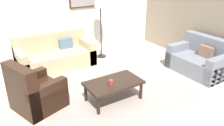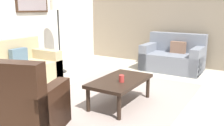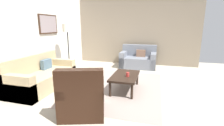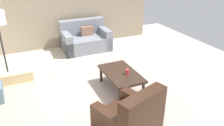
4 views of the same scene
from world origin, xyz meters
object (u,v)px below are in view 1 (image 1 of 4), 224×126
object	(u,v)px
couch_main	(55,55)
lamp_standing	(101,9)
cup	(111,83)
coffee_table	(114,84)
couch_loveseat	(201,60)
armchair_leather	(34,94)

from	to	relation	value
couch_main	lamp_standing	world-z (taller)	lamp_standing
cup	lamp_standing	world-z (taller)	lamp_standing
lamp_standing	coffee_table	bearing A→B (deg)	-113.73
cup	lamp_standing	size ratio (longest dim) A/B	0.06
couch_loveseat	armchair_leather	xyz separation A→B (m)	(-3.99, 0.57, 0.01)
coffee_table	lamp_standing	bearing A→B (deg)	66.27
couch_main	coffee_table	bearing A→B (deg)	-79.66
couch_main	armchair_leather	distance (m)	2.01
armchair_leather	coffee_table	world-z (taller)	armchair_leather
armchair_leather	couch_loveseat	bearing A→B (deg)	-8.11
couch_main	armchair_leather	size ratio (longest dim) A/B	1.93
coffee_table	cup	distance (m)	0.18
lamp_standing	armchair_leather	bearing A→B (deg)	-145.16
lamp_standing	cup	bearing A→B (deg)	-115.36
coffee_table	couch_main	bearing A→B (deg)	100.34
couch_loveseat	lamp_standing	bearing A→B (deg)	126.47
couch_loveseat	coffee_table	distance (m)	2.59
armchair_leather	couch_main	bearing A→B (deg)	60.61
coffee_table	cup	xyz separation A→B (m)	(-0.12, -0.09, 0.11)
couch_loveseat	armchair_leather	distance (m)	4.03
couch_loveseat	cup	bearing A→B (deg)	-179.04
armchair_leather	cup	size ratio (longest dim) A/B	9.38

